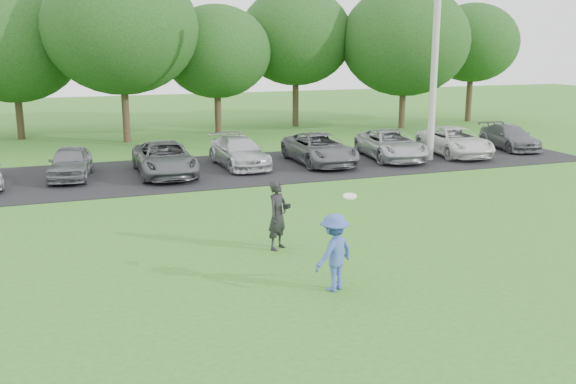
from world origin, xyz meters
name	(u,v)px	position (x,y,z in m)	size (l,w,h in m)	color
ground	(347,293)	(0.00, 0.00, 0.00)	(100.00, 100.00, 0.00)	#327020
parking_lot	(205,171)	(0.00, 13.00, 0.01)	(32.00, 6.50, 0.03)	black
utility_pole	(436,43)	(9.44, 12.09, 4.84)	(0.28, 0.28, 9.68)	#ACACA6
frisbee_player	(334,252)	(-0.18, 0.26, 0.80)	(1.18, 0.99, 1.97)	#3B53A7
camera_bystander	(278,215)	(-0.40, 3.12, 0.85)	(0.74, 0.70, 1.70)	black
parked_cars	(212,155)	(0.30, 13.03, 0.62)	(31.04, 5.07, 1.22)	silver
tree_row	(189,41)	(1.51, 22.76, 4.91)	(42.39, 9.85, 8.64)	#38281C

